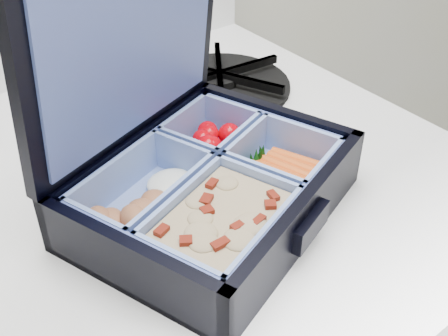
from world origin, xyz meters
TOP-DOWN VIEW (x-y plane):
  - bento_box at (-0.30, 1.58)m, footprint 0.28×0.25m
  - burner_grate at (-0.16, 1.77)m, footprint 0.19×0.19m
  - fork at (-0.20, 1.74)m, footprint 0.05×0.18m

SIDE VIEW (x-z plane):
  - fork at x=-0.20m, z-range 0.90..0.91m
  - burner_grate at x=-0.16m, z-range 0.90..0.93m
  - bento_box at x=-0.30m, z-range 0.90..0.96m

